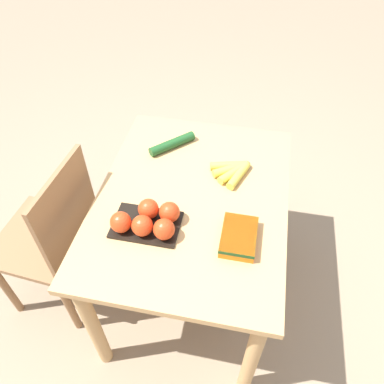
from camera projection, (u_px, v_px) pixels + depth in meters
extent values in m
plane|color=gray|center=(192.00, 286.00, 2.07)|extent=(12.00, 12.00, 0.00)
cube|color=tan|center=(192.00, 199.00, 1.55)|extent=(1.02, 0.78, 0.03)
cylinder|color=tan|center=(252.00, 358.00, 1.46)|extent=(0.06, 0.06, 0.70)
cylinder|color=tan|center=(266.00, 193.00, 2.07)|extent=(0.06, 0.06, 0.70)
cylinder|color=tan|center=(93.00, 325.00, 1.55)|extent=(0.06, 0.06, 0.70)
cylinder|color=tan|center=(152.00, 177.00, 2.16)|extent=(0.06, 0.06, 0.70)
cube|color=#8E6642|center=(43.00, 238.00, 1.74)|extent=(0.45, 0.43, 0.03)
cube|color=#8E6642|center=(68.00, 214.00, 1.53)|extent=(0.39, 0.05, 0.44)
cylinder|color=#8E6642|center=(45.00, 231.00, 2.05)|extent=(0.04, 0.04, 0.44)
cylinder|color=#8E6642|center=(6.00, 288.00, 1.82)|extent=(0.04, 0.04, 0.44)
cylinder|color=#8E6642|center=(102.00, 244.00, 1.99)|extent=(0.04, 0.04, 0.44)
cylinder|color=#8E6642|center=(69.00, 305.00, 1.75)|extent=(0.04, 0.04, 0.44)
sphere|color=brown|center=(247.00, 165.00, 1.65)|extent=(0.03, 0.03, 0.03)
cylinder|color=#DBCC47|center=(229.00, 165.00, 1.64)|extent=(0.08, 0.16, 0.04)
cylinder|color=#DBCC47|center=(230.00, 169.00, 1.63)|extent=(0.12, 0.15, 0.04)
cylinder|color=#DBCC47|center=(234.00, 173.00, 1.61)|extent=(0.15, 0.13, 0.04)
cylinder|color=#DBCC47|center=(238.00, 175.00, 1.60)|extent=(0.16, 0.09, 0.04)
cube|color=black|center=(146.00, 225.00, 1.43)|extent=(0.18, 0.26, 0.01)
sphere|color=red|center=(164.00, 229.00, 1.36)|extent=(0.08, 0.08, 0.08)
sphere|color=red|center=(169.00, 212.00, 1.42)|extent=(0.08, 0.08, 0.08)
sphere|color=red|center=(142.00, 226.00, 1.37)|extent=(0.08, 0.08, 0.08)
sphere|color=red|center=(148.00, 209.00, 1.43)|extent=(0.08, 0.08, 0.08)
sphere|color=red|center=(121.00, 222.00, 1.38)|extent=(0.08, 0.08, 0.08)
cube|color=orange|center=(239.00, 237.00, 1.37)|extent=(0.18, 0.13, 0.04)
cube|color=#19471E|center=(239.00, 235.00, 1.36)|extent=(0.18, 0.13, 0.02)
cylinder|color=#1E5123|center=(172.00, 144.00, 1.74)|extent=(0.19, 0.19, 0.04)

